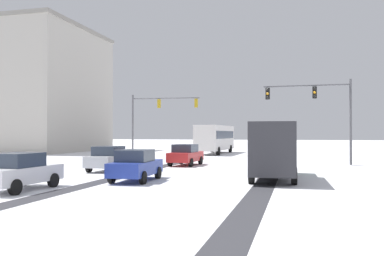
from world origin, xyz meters
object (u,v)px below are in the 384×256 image
(traffic_signal_near_right, at_px, (319,104))
(office_building_far_left_block, at_px, (12,91))
(car_white_fourth, at_px, (19,171))
(bus_oncoming, at_px, (215,137))
(car_blue_third, at_px, (136,165))
(traffic_signal_far_left, at_px, (156,112))
(box_truck_delivery, at_px, (274,149))
(car_red_lead, at_px, (186,155))
(car_silver_second, at_px, (109,158))

(traffic_signal_near_right, distance_m, office_building_far_left_block, 44.26)
(car_white_fourth, distance_m, bus_oncoming, 33.59)
(traffic_signal_near_right, xyz_separation_m, car_white_fourth, (-13.29, -17.00, -3.85))
(traffic_signal_near_right, height_order, car_blue_third, traffic_signal_near_right)
(traffic_signal_far_left, bearing_deg, bus_oncoming, 60.72)
(traffic_signal_far_left, xyz_separation_m, box_truck_delivery, (13.01, -18.00, -3.06))
(traffic_signal_near_right, bearing_deg, bus_oncoming, 124.11)
(traffic_signal_near_right, relative_size, traffic_signal_far_left, 0.90)
(traffic_signal_near_right, xyz_separation_m, car_red_lead, (-9.91, -1.93, -3.85))
(car_silver_second, distance_m, car_blue_third, 6.24)
(traffic_signal_near_right, xyz_separation_m, box_truck_delivery, (-2.83, -9.83, -3.03))
(box_truck_delivery, bearing_deg, car_silver_second, 168.26)
(box_truck_delivery, bearing_deg, car_blue_third, -158.71)
(car_blue_third, xyz_separation_m, box_truck_delivery, (6.87, 2.68, 0.82))
(car_blue_third, bearing_deg, bus_oncoming, 92.90)
(car_red_lead, distance_m, bus_oncoming, 18.51)
(traffic_signal_far_left, xyz_separation_m, car_blue_third, (6.14, -20.67, -3.88))
(car_silver_second, xyz_separation_m, bus_oncoming, (2.39, 24.10, 1.18))
(car_red_lead, bearing_deg, bus_oncoming, 93.92)
(box_truck_delivery, bearing_deg, car_red_lead, 131.83)
(traffic_signal_far_left, bearing_deg, box_truck_delivery, -54.14)
(traffic_signal_near_right, bearing_deg, car_silver_second, -150.72)
(traffic_signal_far_left, bearing_deg, car_red_lead, -59.54)
(traffic_signal_far_left, xyz_separation_m, car_silver_second, (2.28, -15.77, -3.88))
(car_silver_second, relative_size, box_truck_delivery, 0.55)
(traffic_signal_far_left, distance_m, bus_oncoming, 9.93)
(car_blue_third, xyz_separation_m, office_building_far_left_block, (-30.83, 29.90, 7.58))
(car_red_lead, bearing_deg, car_silver_second, -122.78)
(traffic_signal_near_right, bearing_deg, traffic_signal_far_left, 152.74)
(car_red_lead, relative_size, car_silver_second, 1.01)
(car_silver_second, distance_m, car_white_fourth, 9.40)
(car_red_lead, relative_size, box_truck_delivery, 0.56)
(car_blue_third, bearing_deg, box_truck_delivery, 21.29)
(car_white_fourth, xyz_separation_m, bus_oncoming, (2.12, 33.50, 1.18))
(car_blue_third, height_order, bus_oncoming, bus_oncoming)
(traffic_signal_near_right, distance_m, box_truck_delivery, 10.67)
(car_red_lead, distance_m, box_truck_delivery, 10.64)
(car_blue_third, distance_m, bus_oncoming, 29.07)
(traffic_signal_far_left, bearing_deg, car_white_fourth, -84.21)
(traffic_signal_far_left, bearing_deg, car_silver_second, -81.76)
(traffic_signal_near_right, xyz_separation_m, traffic_signal_far_left, (-15.85, 8.16, 0.03))
(traffic_signal_far_left, relative_size, bus_oncoming, 0.65)
(bus_oncoming, height_order, office_building_far_left_block, office_building_far_left_block)
(traffic_signal_near_right, xyz_separation_m, office_building_far_left_block, (-40.53, 17.38, 3.73))
(car_white_fourth, height_order, bus_oncoming, bus_oncoming)
(car_silver_second, distance_m, box_truck_delivery, 10.99)
(traffic_signal_far_left, height_order, car_blue_third, traffic_signal_far_left)
(car_silver_second, height_order, box_truck_delivery, box_truck_delivery)
(office_building_far_left_block, bearing_deg, traffic_signal_far_left, -20.48)
(car_silver_second, xyz_separation_m, car_blue_third, (3.86, -4.91, 0.00))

